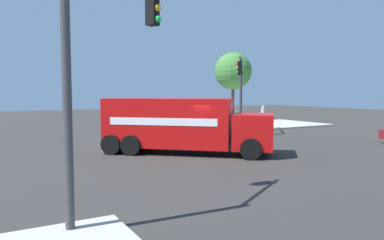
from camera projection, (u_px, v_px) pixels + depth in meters
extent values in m
plane|color=#33302D|center=(208.00, 154.00, 19.03)|extent=(100.00, 100.00, 0.00)
cube|color=#B2ADA0|center=(249.00, 123.00, 36.38)|extent=(11.08, 11.08, 0.14)
cube|color=red|center=(169.00, 122.00, 19.25)|extent=(6.37, 6.06, 2.44)
cube|color=red|center=(254.00, 131.00, 18.37)|extent=(3.02, 3.06, 1.70)
cube|color=black|center=(272.00, 125.00, 18.16)|extent=(1.41, 1.55, 0.88)
cube|color=#B2B2B7|center=(113.00, 147.00, 20.01)|extent=(1.69, 1.85, 0.21)
cube|color=white|center=(175.00, 118.00, 20.42)|extent=(4.01, 3.61, 0.36)
cube|color=white|center=(162.00, 122.00, 18.06)|extent=(4.01, 3.61, 0.36)
cylinder|color=black|center=(254.00, 142.00, 19.64)|extent=(0.93, 0.88, 1.00)
cylinder|color=black|center=(251.00, 149.00, 17.22)|extent=(0.93, 0.88, 1.00)
cylinder|color=black|center=(147.00, 139.00, 20.88)|extent=(0.93, 0.88, 1.00)
cylinder|color=black|center=(131.00, 145.00, 18.46)|extent=(0.93, 0.88, 1.00)
cylinder|color=black|center=(130.00, 139.00, 21.10)|extent=(0.93, 0.88, 1.00)
cylinder|color=black|center=(111.00, 145.00, 18.68)|extent=(0.93, 0.88, 1.00)
cylinder|color=#38383D|center=(67.00, 84.00, 8.01)|extent=(0.20, 0.20, 6.33)
cube|color=black|center=(152.00, 9.00, 10.66)|extent=(0.41, 0.41, 0.95)
sphere|color=#EFA314|center=(158.00, 8.00, 10.58)|extent=(0.20, 0.20, 0.20)
sphere|color=#19CC4C|center=(158.00, 19.00, 10.60)|extent=(0.20, 0.20, 0.20)
cylinder|color=#38383D|center=(241.00, 94.00, 29.47)|extent=(0.20, 0.20, 5.58)
cylinder|color=#38383D|center=(241.00, 59.00, 27.33)|extent=(2.53, 3.18, 0.12)
cylinder|color=#38383D|center=(240.00, 59.00, 25.73)|extent=(0.03, 0.03, 0.25)
cube|color=black|center=(240.00, 68.00, 25.78)|extent=(0.42, 0.42, 0.95)
sphere|color=red|center=(237.00, 64.00, 25.78)|extent=(0.20, 0.20, 0.20)
sphere|color=#EFA314|center=(237.00, 68.00, 25.80)|extent=(0.20, 0.20, 0.20)
sphere|color=#19CC4C|center=(237.00, 73.00, 25.83)|extent=(0.20, 0.20, 0.20)
cylinder|color=navy|center=(263.00, 118.00, 37.39)|extent=(0.14, 0.14, 0.80)
cylinder|color=navy|center=(263.00, 118.00, 37.24)|extent=(0.14, 0.14, 0.80)
cube|color=silver|center=(263.00, 111.00, 37.26)|extent=(0.40, 0.37, 0.60)
sphere|color=beige|center=(263.00, 106.00, 37.23)|extent=(0.22, 0.22, 0.22)
cylinder|color=silver|center=(263.00, 110.00, 37.46)|extent=(0.09, 0.09, 0.54)
cylinder|color=silver|center=(262.00, 110.00, 37.06)|extent=(0.09, 0.09, 0.54)
cylinder|color=gray|center=(231.00, 120.00, 34.86)|extent=(0.14, 0.14, 0.79)
cylinder|color=gray|center=(233.00, 120.00, 34.82)|extent=(0.14, 0.14, 0.79)
cube|color=black|center=(232.00, 112.00, 34.79)|extent=(0.40, 0.39, 0.59)
sphere|color=tan|center=(232.00, 108.00, 34.76)|extent=(0.21, 0.21, 0.21)
cylinder|color=black|center=(229.00, 112.00, 34.83)|extent=(0.09, 0.09, 0.54)
cylinder|color=black|center=(234.00, 112.00, 34.74)|extent=(0.09, 0.09, 0.54)
cube|color=silver|center=(237.00, 114.00, 42.13)|extent=(0.08, 0.04, 0.95)
cube|color=silver|center=(236.00, 114.00, 42.04)|extent=(0.08, 0.04, 0.95)
cube|color=silver|center=(234.00, 114.00, 41.95)|extent=(0.08, 0.04, 0.95)
cube|color=silver|center=(233.00, 114.00, 41.86)|extent=(0.08, 0.04, 0.95)
cube|color=silver|center=(232.00, 114.00, 41.77)|extent=(0.08, 0.04, 0.95)
cube|color=silver|center=(230.00, 114.00, 41.68)|extent=(0.08, 0.04, 0.95)
cube|color=silver|center=(229.00, 114.00, 41.59)|extent=(0.08, 0.04, 0.95)
cube|color=silver|center=(228.00, 114.00, 41.50)|extent=(0.08, 0.04, 0.95)
cube|color=silver|center=(226.00, 114.00, 41.41)|extent=(0.08, 0.04, 0.95)
cube|color=silver|center=(225.00, 114.00, 41.33)|extent=(0.08, 0.04, 0.95)
cube|color=silver|center=(224.00, 114.00, 41.24)|extent=(0.08, 0.04, 0.95)
cube|color=silver|center=(222.00, 115.00, 41.15)|extent=(0.08, 0.04, 0.95)
cube|color=silver|center=(221.00, 115.00, 41.06)|extent=(0.08, 0.04, 0.95)
cube|color=silver|center=(220.00, 115.00, 40.97)|extent=(0.08, 0.04, 0.95)
cube|color=silver|center=(218.00, 115.00, 40.88)|extent=(0.08, 0.04, 0.95)
cube|color=silver|center=(217.00, 115.00, 40.79)|extent=(0.08, 0.04, 0.95)
cube|color=silver|center=(215.00, 115.00, 40.70)|extent=(0.08, 0.04, 0.95)
cube|color=silver|center=(214.00, 115.00, 40.61)|extent=(0.08, 0.04, 0.95)
cube|color=silver|center=(213.00, 115.00, 40.53)|extent=(0.08, 0.04, 0.95)
cube|color=silver|center=(211.00, 115.00, 40.44)|extent=(0.08, 0.04, 0.95)
cube|color=silver|center=(210.00, 115.00, 40.35)|extent=(0.08, 0.04, 0.95)
cube|color=silver|center=(208.00, 115.00, 40.26)|extent=(0.08, 0.04, 0.95)
cube|color=silver|center=(207.00, 115.00, 40.17)|extent=(0.08, 0.04, 0.95)
cube|color=silver|center=(206.00, 115.00, 40.08)|extent=(0.08, 0.04, 0.95)
cube|color=silver|center=(204.00, 115.00, 39.99)|extent=(0.08, 0.04, 0.95)
cube|color=silver|center=(203.00, 115.00, 39.90)|extent=(0.08, 0.04, 0.95)
cube|color=silver|center=(201.00, 115.00, 39.81)|extent=(0.08, 0.04, 0.95)
cube|color=silver|center=(200.00, 115.00, 39.73)|extent=(0.08, 0.04, 0.95)
cube|color=silver|center=(219.00, 112.00, 40.93)|extent=(4.96, 0.03, 0.07)
cube|color=silver|center=(219.00, 116.00, 40.96)|extent=(4.96, 0.03, 0.07)
cylinder|color=brown|center=(233.00, 102.00, 39.72)|extent=(0.32, 0.32, 3.67)
sphere|color=#427F38|center=(233.00, 71.00, 39.47)|extent=(3.91, 3.91, 3.91)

